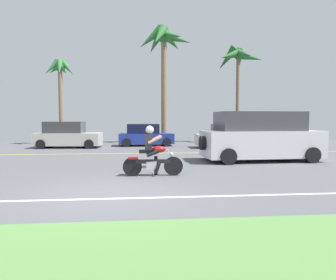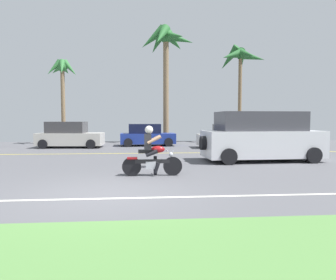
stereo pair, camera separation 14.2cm
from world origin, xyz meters
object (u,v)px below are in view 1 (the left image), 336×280
suv_nearby (260,137)px  palm_tree_1 (60,76)px  motorcyclist (152,155)px  parked_car_1 (68,136)px  parked_car_3 (228,137)px  palm_tree_2 (164,45)px  parked_car_2 (145,135)px  palm_tree_0 (238,60)px

suv_nearby → palm_tree_1: palm_tree_1 is taller
motorcyclist → parked_car_1: bearing=114.8°
parked_car_3 → palm_tree_1: (-11.04, 3.81, 4.15)m
parked_car_1 → palm_tree_2: bearing=28.9°
suv_nearby → parked_car_2: suv_nearby is taller
parked_car_3 → palm_tree_2: 8.74m
motorcyclist → palm_tree_2: size_ratio=0.21×
suv_nearby → parked_car_3: size_ratio=1.33×
parked_car_1 → palm_tree_1: palm_tree_1 is taller
parked_car_1 → parked_car_3: size_ratio=1.06×
parked_car_1 → parked_car_3: bearing=-5.5°
suv_nearby → palm_tree_1: 15.09m
palm_tree_0 → palm_tree_1: (-13.15, -1.01, -1.50)m
palm_tree_2 → suv_nearby: bearing=-73.7°
suv_nearby → palm_tree_0: 12.56m
motorcyclist → suv_nearby: bearing=33.9°
motorcyclist → parked_car_2: size_ratio=0.51×
motorcyclist → parked_car_2: (0.04, 11.37, 0.03)m
motorcyclist → palm_tree_2: (1.56, 13.88, 6.60)m
parked_car_1 → parked_car_2: (4.84, 1.00, -0.07)m
parked_car_1 → parked_car_2: 4.94m
palm_tree_0 → palm_tree_1: size_ratio=1.27×
motorcyclist → parked_car_2: motorcyclist is taller
palm_tree_0 → palm_tree_2: 5.81m
parked_car_1 → palm_tree_1: bearing=110.6°
parked_car_3 → palm_tree_0: palm_tree_0 is taller
parked_car_2 → parked_car_3: parked_car_3 is taller
suv_nearby → parked_car_1: suv_nearby is taller
parked_car_1 → palm_tree_0: bearing=17.7°
parked_car_2 → parked_car_3: bearing=-21.0°
suv_nearby → palm_tree_1: bearing=136.4°
parked_car_1 → parked_car_3: 10.02m
parked_car_1 → parked_car_2: parked_car_1 is taller
palm_tree_0 → suv_nearby: bearing=-103.1°
palm_tree_0 → palm_tree_2: bearing=-176.6°
suv_nearby → parked_car_1: (-9.50, 7.21, -0.25)m
parked_car_2 → parked_car_3: 5.50m
parked_car_1 → palm_tree_2: 9.75m
suv_nearby → parked_car_2: 9.46m
motorcyclist → parked_car_3: (5.17, 9.40, 0.03)m
parked_car_1 → motorcyclist: bearing=-65.2°
suv_nearby → palm_tree_1: (-10.57, 10.06, 3.83)m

